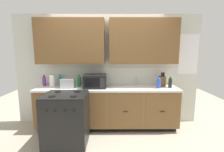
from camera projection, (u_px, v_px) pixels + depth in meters
The scene contains 14 objects.
ground_plane at pixel (107, 134), 3.43m from camera, with size 8.00×8.00×0.00m, color #B2A893.
wall_unit at pixel (107, 52), 3.66m from camera, with size 4.21×0.40×2.50m.
counter_run at pixel (107, 107), 3.65m from camera, with size 3.04×0.64×0.92m.
stove_range at pixel (66, 119), 3.02m from camera, with size 0.76×0.68×0.95m.
microwave at pixel (95, 81), 3.53m from camera, with size 0.48×0.37×0.28m.
toaster at pixel (68, 83), 3.51m from camera, with size 0.28×0.18×0.19m.
knife_block at pixel (162, 81), 3.67m from camera, with size 0.11×0.14×0.31m.
sink_faucet at pixel (136, 81), 3.78m from camera, with size 0.02×0.02×0.20m, color #B2B5BA.
paper_towel_roll at pixel (52, 81), 3.63m from camera, with size 0.12×0.12×0.26m, color white.
bottle_teal at pixel (60, 80), 3.71m from camera, with size 0.08×0.08×0.26m.
bottle_green at pixel (79, 81), 3.64m from camera, with size 0.08×0.08×0.26m.
bottle_dark at pixel (170, 82), 3.52m from camera, with size 0.08×0.08×0.23m.
bottle_violet at pixel (44, 80), 3.71m from camera, with size 0.08×0.08×0.25m.
bottle_blue at pixel (159, 82), 3.49m from camera, with size 0.08×0.08×0.25m.
Camera 1 is at (0.08, -3.20, 1.72)m, focal length 26.57 mm.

